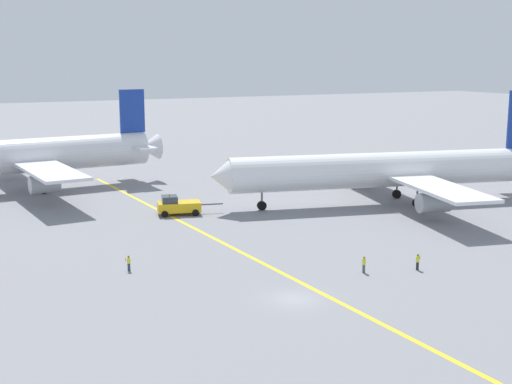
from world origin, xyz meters
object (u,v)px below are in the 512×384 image
Objects in this scene: ground_crew_wing_walker_right at (364,264)px; ground_crew_marshaller_foreground at (129,263)px; ground_crew_ramp_agent_by_cones at (418,262)px; pushback_tug at (178,206)px; airliner_being_pushed at (390,170)px; airliner_at_gate_left at (19,157)px.

ground_crew_marshaller_foreground is at bearing 151.38° from ground_crew_wing_walker_right.
ground_crew_marshaller_foreground is at bearing 153.48° from ground_crew_ramp_agent_by_cones.
airliner_being_pushed is at bearing -13.73° from pushback_tug.
airliner_being_pushed reaches higher than pushback_tug.
ground_crew_wing_walker_right is (7.15, -33.25, -0.36)m from pushback_tug.
airliner_at_gate_left is 30.25× the size of ground_crew_marshaller_foreground.
ground_crew_wing_walker_right is at bearing -77.86° from pushback_tug.
ground_crew_ramp_agent_by_cones is at bearing -26.52° from ground_crew_marshaller_foreground.
ground_crew_ramp_agent_by_cones is (26.11, -13.03, 0.04)m from ground_crew_marshaller_foreground.
ground_crew_ramp_agent_by_cones is at bearing -17.72° from ground_crew_wing_walker_right.
ground_crew_ramp_agent_by_cones is (-17.84, -27.55, -4.13)m from airliner_being_pushed.
airliner_at_gate_left reaches higher than pushback_tug.
airliner_at_gate_left is 48.95m from ground_crew_marshaller_foreground.
airliner_at_gate_left reaches higher than ground_crew_marshaller_foreground.
airliner_being_pushed is 5.72× the size of pushback_tug.
ground_crew_wing_walker_right is (-5.39, 1.72, 0.02)m from ground_crew_ramp_agent_by_cones.
airliner_being_pushed is at bearing 48.03° from ground_crew_wing_walker_right.
airliner_being_pushed reaches higher than ground_crew_ramp_agent_by_cones.
ground_crew_marshaller_foreground is (-13.57, -21.95, -0.42)m from pushback_tug.
airliner_at_gate_left is at bearing 121.86° from pushback_tug.
pushback_tug is at bearing 109.73° from ground_crew_ramp_agent_by_cones.
airliner_being_pushed is 34.98m from ground_crew_wing_walker_right.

